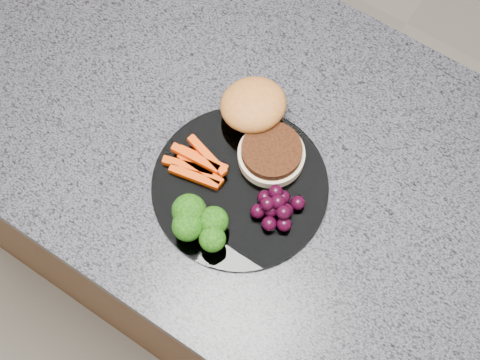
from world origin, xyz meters
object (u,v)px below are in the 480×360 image
Objects in this scene: burger at (260,123)px; grape_bunch at (277,207)px; island_cabinet at (233,226)px; plate at (240,186)px.

burger is 0.13m from grape_bunch.
island_cabinet is 4.62× the size of plate.
plate is 3.68× the size of grape_bunch.
burger is at bearing 133.68° from grape_bunch.
plate is at bearing -47.39° from island_cabinet.
island_cabinet is 0.48m from plate.
burger is (-0.03, 0.09, 0.03)m from plate.
burger is at bearing 28.97° from island_cabinet.
island_cabinet is 6.30× the size of burger.
grape_bunch is (0.09, -0.10, -0.01)m from burger.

